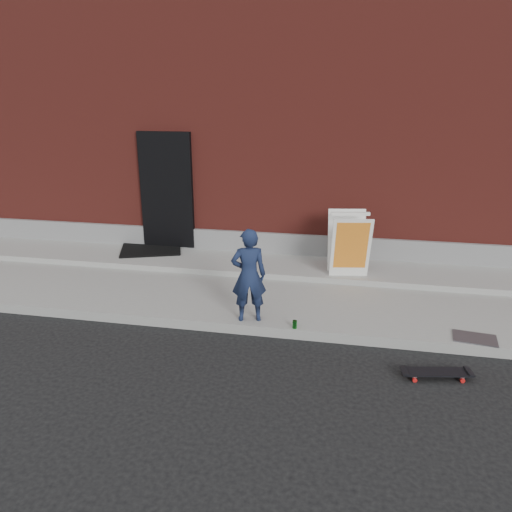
% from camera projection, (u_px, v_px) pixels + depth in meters
% --- Properties ---
extents(ground, '(80.00, 80.00, 0.00)m').
position_uv_depth(ground, '(274.00, 338.00, 6.95)').
color(ground, black).
rests_on(ground, ground).
extents(sidewalk, '(20.00, 3.00, 0.15)m').
position_uv_depth(sidewalk, '(288.00, 292.00, 8.32)').
color(sidewalk, gray).
rests_on(sidewalk, ground).
extents(apron, '(20.00, 1.20, 0.10)m').
position_uv_depth(apron, '(294.00, 267.00, 9.12)').
color(apron, gray).
rests_on(apron, sidewalk).
extents(building, '(20.00, 8.10, 5.00)m').
position_uv_depth(building, '(318.00, 121.00, 12.65)').
color(building, maroon).
rests_on(building, ground).
extents(child, '(0.56, 0.44, 1.35)m').
position_uv_depth(child, '(249.00, 275.00, 6.94)').
color(child, '#172241').
rests_on(child, sidewalk).
extents(skateboard, '(0.84, 0.34, 0.09)m').
position_uv_depth(skateboard, '(437.00, 373.00, 5.96)').
color(skateboard, red).
rests_on(skateboard, ground).
extents(pizza_sign, '(0.77, 0.87, 1.09)m').
position_uv_depth(pizza_sign, '(349.00, 244.00, 8.46)').
color(pizza_sign, white).
rests_on(pizza_sign, apron).
extents(soda_can, '(0.07, 0.07, 0.11)m').
position_uv_depth(soda_can, '(295.00, 324.00, 6.88)').
color(soda_can, '#17731E').
rests_on(soda_can, sidewalk).
extents(doormat, '(1.40, 1.27, 0.03)m').
position_uv_depth(doormat, '(151.00, 249.00, 9.90)').
color(doormat, black).
rests_on(doormat, apron).
extents(utility_plate, '(0.59, 0.42, 0.02)m').
position_uv_depth(utility_plate, '(475.00, 338.00, 6.60)').
color(utility_plate, '#57565B').
rests_on(utility_plate, sidewalk).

